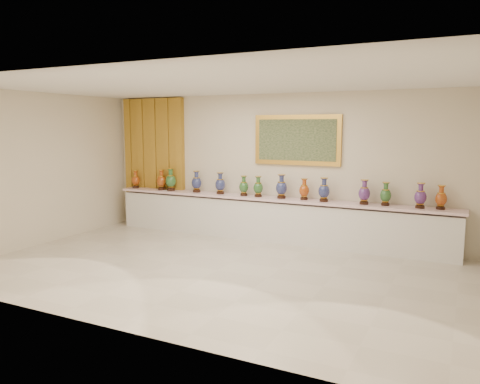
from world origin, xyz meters
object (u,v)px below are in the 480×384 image
at_px(counter, 271,220).
at_px(vase_2, 171,181).
at_px(vase_1, 162,181).
at_px(vase_0, 136,180).

bearing_deg(counter, vase_2, -178.85).
height_order(vase_1, vase_2, vase_2).
distance_m(counter, vase_0, 3.51).
relative_size(counter, vase_0, 17.54).
height_order(counter, vase_2, vase_2).
height_order(vase_0, vase_2, vase_2).
bearing_deg(counter, vase_1, -179.40).
relative_size(vase_0, vase_1, 0.89).
bearing_deg(vase_0, counter, 0.12).
xyz_separation_m(vase_1, vase_2, (0.27, -0.02, 0.02)).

